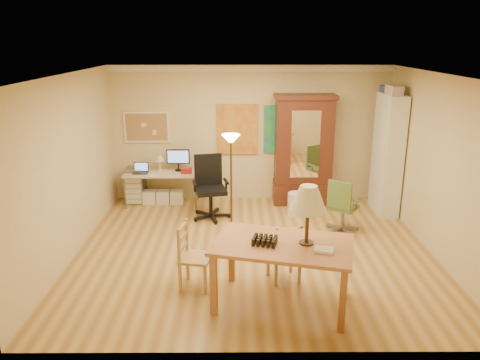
{
  "coord_description": "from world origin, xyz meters",
  "views": [
    {
      "loc": [
        -0.25,
        -6.71,
        3.19
      ],
      "look_at": [
        -0.21,
        0.3,
        1.06
      ],
      "focal_mm": 35.0,
      "sensor_mm": 36.0,
      "label": 1
    }
  ],
  "objects_px": {
    "office_chair_green": "(342,218)",
    "office_chair_black": "(210,201)",
    "armoire": "(303,157)",
    "dining_table": "(292,231)",
    "computer_desk": "(164,185)",
    "bookshelf": "(387,155)"
  },
  "relations": [
    {
      "from": "dining_table",
      "to": "office_chair_green",
      "type": "height_order",
      "value": "dining_table"
    },
    {
      "from": "dining_table",
      "to": "computer_desk",
      "type": "xyz_separation_m",
      "value": [
        -2.11,
        3.71,
        -0.58
      ]
    },
    {
      "from": "office_chair_black",
      "to": "bookshelf",
      "type": "distance_m",
      "value": 3.41
    },
    {
      "from": "computer_desk",
      "to": "office_chair_green",
      "type": "xyz_separation_m",
      "value": [
        3.24,
        -1.41,
        -0.15
      ]
    },
    {
      "from": "armoire",
      "to": "office_chair_black",
      "type": "bearing_deg",
      "value": -155.25
    },
    {
      "from": "dining_table",
      "to": "office_chair_black",
      "type": "distance_m",
      "value": 3.25
    },
    {
      "from": "office_chair_green",
      "to": "office_chair_black",
      "type": "bearing_deg",
      "value": 163.58
    },
    {
      "from": "office_chair_black",
      "to": "dining_table",
      "type": "bearing_deg",
      "value": -68.88
    },
    {
      "from": "computer_desk",
      "to": "bookshelf",
      "type": "distance_m",
      "value": 4.34
    },
    {
      "from": "office_chair_black",
      "to": "bookshelf",
      "type": "relative_size",
      "value": 0.52
    },
    {
      "from": "dining_table",
      "to": "office_chair_black",
      "type": "xyz_separation_m",
      "value": [
        -1.15,
        2.97,
        -0.67
      ]
    },
    {
      "from": "office_chair_green",
      "to": "armoire",
      "type": "bearing_deg",
      "value": 108.02
    },
    {
      "from": "office_chair_green",
      "to": "armoire",
      "type": "distance_m",
      "value": 1.72
    },
    {
      "from": "office_chair_green",
      "to": "bookshelf",
      "type": "distance_m",
      "value": 1.67
    },
    {
      "from": "dining_table",
      "to": "computer_desk",
      "type": "bearing_deg",
      "value": 119.63
    },
    {
      "from": "computer_desk",
      "to": "office_chair_black",
      "type": "height_order",
      "value": "office_chair_black"
    },
    {
      "from": "dining_table",
      "to": "computer_desk",
      "type": "relative_size",
      "value": 1.28
    },
    {
      "from": "office_chair_green",
      "to": "bookshelf",
      "type": "relative_size",
      "value": 0.42
    },
    {
      "from": "dining_table",
      "to": "bookshelf",
      "type": "relative_size",
      "value": 0.83
    },
    {
      "from": "computer_desk",
      "to": "office_chair_black",
      "type": "relative_size",
      "value": 1.25
    },
    {
      "from": "office_chair_black",
      "to": "office_chair_green",
      "type": "xyz_separation_m",
      "value": [
        2.28,
        -0.67,
        -0.06
      ]
    },
    {
      "from": "office_chair_green",
      "to": "dining_table",
      "type": "bearing_deg",
      "value": -116.28
    }
  ]
}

